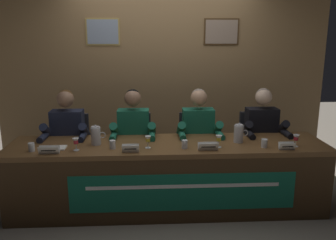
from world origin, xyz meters
name	(u,v)px	position (x,y,z in m)	size (l,w,h in m)	color
ground_plane	(168,206)	(0.00, 0.00, 0.00)	(12.00, 12.00, 0.00)	gray
wall_back_panelled	(163,74)	(0.00, 1.37, 1.30)	(4.51, 0.14, 2.60)	#937047
conference_table	(169,167)	(0.00, -0.11, 0.50)	(3.31, 0.75, 0.72)	brown
chair_far_left	(72,154)	(-1.13, 0.56, 0.44)	(0.44, 0.45, 0.91)	black
panelist_far_left	(67,136)	(-1.13, 0.36, 0.72)	(0.51, 0.48, 1.23)	black
nameplate_far_left	(49,150)	(-1.15, -0.28, 0.76)	(0.19, 0.06, 0.08)	white
juice_glass_far_left	(76,142)	(-0.91, -0.18, 0.81)	(0.06, 0.06, 0.12)	white
water_cup_far_left	(31,148)	(-1.34, -0.19, 0.76)	(0.06, 0.06, 0.08)	silver
chair_center_left	(135,152)	(-0.38, 0.56, 0.44)	(0.44, 0.45, 0.91)	black
panelist_center_left	(133,135)	(-0.38, 0.36, 0.72)	(0.51, 0.48, 1.23)	black
nameplate_center_left	(130,148)	(-0.38, -0.28, 0.76)	(0.16, 0.06, 0.08)	white
juice_glass_center_left	(148,140)	(-0.21, -0.15, 0.81)	(0.06, 0.06, 0.12)	white
water_cup_center_left	(113,145)	(-0.56, -0.15, 0.76)	(0.06, 0.06, 0.08)	silver
chair_center_right	(196,151)	(0.38, 0.56, 0.44)	(0.44, 0.45, 0.91)	black
panelist_center_right	(199,134)	(0.38, 0.36, 0.72)	(0.51, 0.48, 1.23)	black
nameplate_center_right	(208,146)	(0.38, -0.26, 0.76)	(0.20, 0.06, 0.08)	white
juice_glass_center_right	(219,139)	(0.50, -0.16, 0.81)	(0.06, 0.06, 0.12)	white
water_cup_center_right	(185,145)	(0.16, -0.18, 0.76)	(0.06, 0.06, 0.08)	silver
chair_far_right	(257,150)	(1.13, 0.56, 0.44)	(0.44, 0.45, 0.91)	black
panelist_far_right	(263,133)	(1.13, 0.36, 0.72)	(0.51, 0.48, 1.23)	black
nameplate_far_right	(287,146)	(1.15, -0.29, 0.76)	(0.16, 0.06, 0.08)	white
juice_glass_far_right	(296,138)	(1.29, -0.18, 0.81)	(0.06, 0.06, 0.12)	white
water_cup_far_right	(264,144)	(0.96, -0.19, 0.76)	(0.06, 0.06, 0.08)	silver
water_pitcher_left_side	(96,136)	(-0.74, 0.00, 0.82)	(0.15, 0.10, 0.21)	silver
water_pitcher_right_side	(239,133)	(0.75, 0.00, 0.82)	(0.15, 0.10, 0.21)	silver
document_stack_far_left	(55,148)	(-1.13, -0.12, 0.73)	(0.21, 0.16, 0.01)	white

